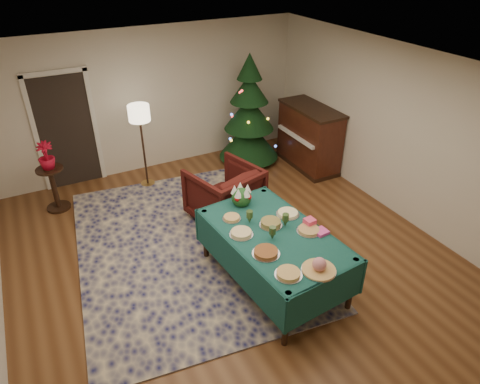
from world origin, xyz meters
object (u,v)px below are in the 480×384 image
christmas_tree (249,115)px  buffet_table (274,243)px  armchair (224,191)px  potted_plant (47,161)px  piano (309,138)px  gift_box (310,223)px  side_table (54,189)px  floor_lamp (140,118)px

christmas_tree → buffet_table: bearing=-113.7°
buffet_table → christmas_tree: (1.46, 3.33, 0.35)m
armchair → potted_plant: bearing=-48.5°
piano → gift_box: bearing=-125.8°
potted_plant → gift_box: bearing=-49.9°
buffet_table → gift_box: gift_box is taller
side_table → piano: 4.77m
buffet_table → armchair: bearing=86.5°
armchair → piano: size_ratio=0.70×
gift_box → potted_plant: size_ratio=0.28×
buffet_table → side_table: buffet_table is taller
side_table → armchair: bearing=-33.1°
gift_box → potted_plant: 4.34m
side_table → potted_plant: 0.53m
christmas_tree → gift_box: bearing=-105.9°
potted_plant → piano: size_ratio=0.32×
gift_box → side_table: size_ratio=0.17×
gift_box → armchair: size_ratio=0.13×
christmas_tree → armchair: bearing=-129.3°
buffet_table → christmas_tree: size_ratio=0.98×
buffet_table → christmas_tree: bearing=66.3°
christmas_tree → piano: bearing=-38.0°
potted_plant → armchair: bearing=-33.1°
christmas_tree → piano: (0.95, -0.74, -0.39)m
side_table → piano: (4.72, -0.66, 0.23)m
gift_box → christmas_tree: bearing=74.1°
floor_lamp → christmas_tree: (2.16, -0.02, -0.33)m
gift_box → christmas_tree: size_ratio=0.06×
buffet_table → potted_plant: bearing=125.4°
christmas_tree → potted_plant: bearing=-178.7°
potted_plant → piano: piano is taller
side_table → floor_lamp: bearing=3.6°
floor_lamp → side_table: bearing=-176.4°
gift_box → christmas_tree: christmas_tree is taller
gift_box → piano: size_ratio=0.09×
potted_plant → buffet_table: bearing=-54.6°
gift_box → floor_lamp: (-1.19, 3.42, 0.46)m
armchair → floor_lamp: 2.03m
gift_box → potted_plant: (-2.80, 3.32, 0.05)m
side_table → potted_plant: potted_plant is taller
gift_box → potted_plant: bearing=130.1°
armchair → floor_lamp: floor_lamp is taller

